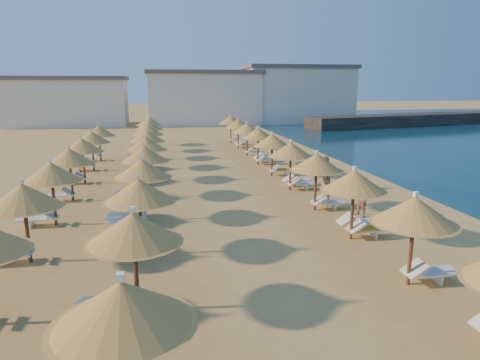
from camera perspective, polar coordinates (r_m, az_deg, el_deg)
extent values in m
plane|color=tan|center=(16.12, 1.18, -7.70)|extent=(220.00, 220.00, 0.00)
cube|color=black|center=(62.71, 21.54, 7.47)|extent=(30.21, 9.61, 1.50)
cube|color=silver|center=(62.52, -21.89, 9.50)|extent=(15.00, 8.00, 6.00)
cube|color=#59514C|center=(62.47, -22.14, 12.47)|extent=(15.60, 8.48, 0.50)
cube|color=silver|center=(60.81, -4.88, 10.68)|extent=(15.00, 8.00, 6.80)
cube|color=#59514C|center=(60.79, -4.94, 14.11)|extent=(15.60, 8.48, 0.50)
cube|color=silver|center=(64.14, 7.62, 11.08)|extent=(15.00, 8.00, 7.60)
cube|color=#59514C|center=(64.15, 7.73, 14.69)|extent=(15.60, 8.48, 0.50)
cylinder|color=brown|center=(13.13, 21.81, -8.67)|extent=(0.12, 0.12, 2.09)
cone|color=#A47A2F|center=(12.76, 22.25, -3.73)|extent=(2.25, 2.25, 0.76)
cone|color=#A47A2F|center=(12.85, 22.13, -5.11)|extent=(2.43, 2.43, 0.12)
cube|color=white|center=(12.65, 22.42, -1.77)|extent=(0.12, 0.12, 0.14)
cylinder|color=brown|center=(16.21, 14.73, -4.11)|extent=(0.12, 0.12, 2.09)
cone|color=#A47A2F|center=(15.91, 14.97, -0.05)|extent=(2.25, 2.25, 0.76)
cone|color=#A47A2F|center=(15.98, 14.90, -1.17)|extent=(2.43, 2.43, 0.12)
cube|color=white|center=(15.82, 15.06, 1.54)|extent=(0.12, 0.12, 0.14)
cylinder|color=brown|center=(19.52, 10.03, -1.01)|extent=(0.12, 0.12, 2.09)
cone|color=#A47A2F|center=(19.27, 10.16, 2.39)|extent=(2.25, 2.25, 0.76)
cone|color=#A47A2F|center=(19.33, 10.12, 1.45)|extent=(2.43, 2.43, 0.12)
cube|color=white|center=(19.20, 10.22, 3.71)|extent=(0.12, 0.12, 0.14)
cylinder|color=brown|center=(22.96, 6.72, 1.18)|extent=(0.12, 0.12, 2.09)
cone|color=#A47A2F|center=(22.75, 6.79, 4.08)|extent=(2.25, 2.25, 0.76)
cone|color=#A47A2F|center=(22.81, 6.77, 3.29)|extent=(2.43, 2.43, 0.12)
cube|color=white|center=(22.69, 6.82, 5.21)|extent=(0.12, 0.12, 0.14)
cylinder|color=brown|center=(26.49, 4.27, 2.79)|extent=(0.12, 0.12, 2.09)
cone|color=#A47A2F|center=(26.31, 4.32, 5.32)|extent=(2.25, 2.25, 0.76)
cone|color=#A47A2F|center=(26.35, 4.31, 4.62)|extent=(2.43, 2.43, 0.12)
cube|color=white|center=(26.25, 4.33, 6.29)|extent=(0.12, 0.12, 0.14)
cylinder|color=brown|center=(30.07, 2.41, 4.02)|extent=(0.12, 0.12, 2.09)
cone|color=#A47A2F|center=(29.91, 2.43, 6.25)|extent=(2.25, 2.25, 0.76)
cone|color=#A47A2F|center=(29.95, 2.42, 5.64)|extent=(2.43, 2.43, 0.12)
cube|color=white|center=(29.86, 2.43, 7.11)|extent=(0.12, 0.12, 0.14)
cylinder|color=brown|center=(33.68, 0.93, 4.98)|extent=(0.12, 0.12, 2.09)
cone|color=#A47A2F|center=(33.54, 0.94, 6.97)|extent=(2.25, 2.25, 0.76)
cone|color=#A47A2F|center=(33.57, 0.94, 6.43)|extent=(2.43, 2.43, 0.12)
cube|color=white|center=(33.50, 0.94, 7.74)|extent=(0.12, 0.12, 0.14)
cylinder|color=brown|center=(37.32, -0.26, 5.75)|extent=(0.12, 0.12, 2.09)
cone|color=#A47A2F|center=(37.19, -0.26, 7.55)|extent=(2.25, 2.25, 0.76)
cone|color=#A47A2F|center=(37.22, -0.26, 7.06)|extent=(2.43, 2.43, 0.12)
cube|color=white|center=(37.15, -0.26, 8.25)|extent=(0.12, 0.12, 0.14)
cylinder|color=brown|center=(40.98, -1.24, 6.39)|extent=(0.12, 0.12, 2.09)
cone|color=#A47A2F|center=(40.86, -1.25, 8.03)|extent=(2.25, 2.25, 0.76)
cone|color=#A47A2F|center=(40.89, -1.24, 7.58)|extent=(2.43, 2.43, 0.12)
cube|color=white|center=(40.83, -1.25, 8.66)|extent=(0.12, 0.12, 0.14)
cone|color=#A47A2F|center=(7.33, -15.46, -15.58)|extent=(2.25, 2.25, 0.76)
cone|color=#A47A2F|center=(7.48, -15.31, -17.75)|extent=(2.43, 2.43, 0.12)
cube|color=white|center=(7.13, -15.68, -12.38)|extent=(0.12, 0.12, 0.14)
cylinder|color=brown|center=(11.20, -13.69, -11.85)|extent=(0.12, 0.12, 2.09)
cone|color=#A47A2F|center=(10.77, -14.03, -6.14)|extent=(2.25, 2.25, 0.76)
cone|color=#A47A2F|center=(10.87, -13.93, -7.74)|extent=(2.43, 2.43, 0.12)
cube|color=white|center=(10.63, -14.16, -3.83)|extent=(0.12, 0.12, 0.14)
cylinder|color=brown|center=(14.68, -13.08, -5.79)|extent=(0.12, 0.12, 2.09)
cone|color=#A47A2F|center=(14.36, -13.32, -1.33)|extent=(2.25, 2.25, 0.76)
cone|color=#A47A2F|center=(14.44, -13.25, -2.57)|extent=(2.43, 2.43, 0.12)
cube|color=white|center=(14.26, -13.41, 0.43)|extent=(0.12, 0.12, 0.14)
cylinder|color=brown|center=(18.27, -12.72, -2.09)|extent=(0.12, 0.12, 2.09)
cone|color=#A47A2F|center=(18.01, -12.90, 1.54)|extent=(2.25, 2.25, 0.76)
cone|color=#A47A2F|center=(18.08, -12.85, 0.54)|extent=(2.43, 2.43, 0.12)
cube|color=white|center=(17.93, -12.97, 2.95)|extent=(0.12, 0.12, 0.14)
cylinder|color=brown|center=(21.91, -12.47, 0.40)|extent=(0.12, 0.12, 2.09)
cone|color=#A47A2F|center=(21.70, -12.62, 3.44)|extent=(2.25, 2.25, 0.76)
cone|color=#A47A2F|center=(21.75, -12.58, 2.60)|extent=(2.43, 2.43, 0.12)
cube|color=white|center=(21.63, -12.68, 4.62)|extent=(0.12, 0.12, 0.14)
cylinder|color=brown|center=(25.58, -12.30, 2.17)|extent=(0.12, 0.12, 2.09)
cone|color=#A47A2F|center=(25.40, -12.43, 4.78)|extent=(2.25, 2.25, 0.76)
cone|color=#A47A2F|center=(25.44, -12.39, 4.07)|extent=(2.43, 2.43, 0.12)
cube|color=white|center=(25.34, -12.47, 5.79)|extent=(0.12, 0.12, 0.14)
cylinder|color=brown|center=(29.27, -12.17, 3.50)|extent=(0.12, 0.12, 2.09)
cone|color=#A47A2F|center=(29.11, -12.28, 5.79)|extent=(2.25, 2.25, 0.76)
cone|color=#A47A2F|center=(29.15, -12.25, 5.16)|extent=(2.43, 2.43, 0.12)
cube|color=white|center=(29.06, -12.32, 6.67)|extent=(0.12, 0.12, 0.14)
cylinder|color=brown|center=(32.97, -12.07, 4.53)|extent=(0.12, 0.12, 2.09)
cone|color=#A47A2F|center=(32.83, -12.16, 6.56)|extent=(2.25, 2.25, 0.76)
cone|color=#A47A2F|center=(32.87, -12.14, 6.00)|extent=(2.43, 2.43, 0.12)
cube|color=white|center=(32.79, -12.20, 7.35)|extent=(0.12, 0.12, 0.14)
cylinder|color=brown|center=(36.68, -11.99, 5.35)|extent=(0.12, 0.12, 2.09)
cone|color=#A47A2F|center=(36.56, -12.07, 7.18)|extent=(2.25, 2.25, 0.76)
cone|color=#A47A2F|center=(36.59, -12.05, 6.68)|extent=(2.43, 2.43, 0.12)
cube|color=white|center=(36.52, -12.10, 7.88)|extent=(0.12, 0.12, 0.14)
cylinder|color=brown|center=(40.40, -11.92, 6.02)|extent=(0.12, 0.12, 2.09)
cone|color=#A47A2F|center=(40.28, -12.00, 7.68)|extent=(2.25, 2.25, 0.76)
cone|color=#A47A2F|center=(40.31, -11.98, 7.23)|extent=(2.43, 2.43, 0.12)
cube|color=white|center=(40.25, -12.03, 8.32)|extent=(0.12, 0.12, 0.14)
cylinder|color=brown|center=(15.26, -26.50, -6.14)|extent=(0.12, 0.12, 2.09)
cone|color=#A47A2F|center=(14.94, -26.95, -1.85)|extent=(2.25, 2.25, 0.76)
cone|color=#A47A2F|center=(15.02, -26.83, -3.04)|extent=(2.43, 2.43, 0.12)
cube|color=white|center=(14.85, -27.13, -0.16)|extent=(0.12, 0.12, 0.14)
cylinder|color=brown|center=(18.74, -23.56, -2.49)|extent=(0.12, 0.12, 2.09)
cone|color=#A47A2F|center=(18.48, -23.89, 1.04)|extent=(2.25, 2.25, 0.76)
cone|color=#A47A2F|center=(18.55, -23.80, 0.06)|extent=(2.43, 2.43, 0.12)
cube|color=white|center=(18.40, -24.01, 2.41)|extent=(0.12, 0.12, 0.14)
cylinder|color=brown|center=(22.30, -21.56, 0.01)|extent=(0.12, 0.12, 2.09)
cone|color=#A47A2F|center=(22.09, -21.81, 2.99)|extent=(2.25, 2.25, 0.76)
cone|color=#A47A2F|center=(22.14, -21.74, 2.17)|extent=(2.43, 2.43, 0.12)
cube|color=white|center=(22.02, -21.91, 4.14)|extent=(0.12, 0.12, 0.14)
cylinder|color=brown|center=(25.92, -20.12, 1.81)|extent=(0.12, 0.12, 2.09)
cone|color=#A47A2F|center=(25.73, -20.32, 4.39)|extent=(2.25, 2.25, 0.76)
cone|color=#A47A2F|center=(25.78, -20.26, 3.68)|extent=(2.43, 2.43, 0.12)
cube|color=white|center=(25.68, -20.39, 5.38)|extent=(0.12, 0.12, 0.14)
cylinder|color=brown|center=(29.57, -19.02, 3.17)|extent=(0.12, 0.12, 2.09)
cone|color=#A47A2F|center=(29.40, -19.19, 5.44)|extent=(2.25, 2.25, 0.76)
cone|color=#A47A2F|center=(29.44, -19.14, 4.82)|extent=(2.43, 2.43, 0.12)
cube|color=white|center=(29.36, -19.25, 6.31)|extent=(0.12, 0.12, 0.14)
cylinder|color=brown|center=(33.23, -18.17, 4.23)|extent=(0.12, 0.12, 2.09)
cone|color=#A47A2F|center=(33.09, -18.31, 6.25)|extent=(2.25, 2.25, 0.76)
cone|color=#A47A2F|center=(33.13, -18.27, 5.70)|extent=(2.43, 2.43, 0.12)
cube|color=white|center=(33.05, -18.37, 7.03)|extent=(0.12, 0.12, 0.14)
cube|color=silver|center=(13.89, 24.75, -11.00)|extent=(1.20, 0.63, 0.06)
cube|color=silver|center=(13.95, 24.69, -11.60)|extent=(0.06, 0.57, 0.32)
cube|color=silver|center=(13.44, 22.27, -10.91)|extent=(0.58, 0.63, 0.40)
cube|color=silver|center=(11.60, -18.10, -15.22)|extent=(1.20, 0.63, 0.06)
cube|color=silver|center=(11.68, -18.04, -15.91)|extent=(0.06, 0.57, 0.32)
cube|color=silver|center=(11.46, -14.48, -14.54)|extent=(0.58, 0.63, 0.40)
cube|color=silver|center=(10.82, -18.68, -17.43)|extent=(1.20, 0.63, 0.06)
cube|color=silver|center=(10.90, -18.62, -18.16)|extent=(0.06, 0.57, 0.32)
cube|color=silver|center=(10.67, -14.76, -16.75)|extent=(0.58, 0.63, 0.40)
cube|color=gold|center=(10.79, -18.70, -17.18)|extent=(1.15, 0.58, 0.05)
cube|color=silver|center=(16.83, 17.37, -6.25)|extent=(1.20, 0.63, 0.06)
cube|color=silver|center=(16.88, 17.34, -6.77)|extent=(0.06, 0.57, 0.32)
cube|color=silver|center=(16.46, 15.19, -6.02)|extent=(0.58, 0.63, 0.40)
cube|color=gold|center=(16.81, 17.39, -6.07)|extent=(1.15, 0.58, 0.05)
cube|color=silver|center=(17.58, 16.00, -5.34)|extent=(1.20, 0.63, 0.06)
cube|color=silver|center=(17.63, 15.96, -5.83)|extent=(0.06, 0.57, 0.32)
cube|color=silver|center=(17.23, 13.89, -5.09)|extent=(0.58, 0.63, 0.40)
cube|color=silver|center=(15.00, -16.42, -8.55)|extent=(1.20, 0.63, 0.06)
cube|color=silver|center=(15.05, -16.38, -9.11)|extent=(0.06, 0.57, 0.32)
cube|color=silver|center=(14.89, -13.68, -7.96)|extent=(0.58, 0.63, 0.40)
cube|color=gold|center=(14.98, -16.43, -8.35)|extent=(1.15, 0.58, 0.05)
cube|color=silver|center=(20.03, 12.35, -2.90)|extent=(1.20, 0.63, 0.06)
cube|color=silver|center=(20.08, 12.33, -3.34)|extent=(0.06, 0.57, 0.32)
cube|color=silver|center=(19.73, 10.46, -2.64)|extent=(0.58, 0.63, 0.40)
cube|color=silver|center=(18.52, -15.40, -4.37)|extent=(1.20, 0.63, 0.06)
cube|color=silver|center=(18.57, -15.37, -4.84)|extent=(0.06, 0.57, 0.32)
cube|color=silver|center=(18.44, -13.20, -3.87)|extent=(0.58, 0.63, 0.40)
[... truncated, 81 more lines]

